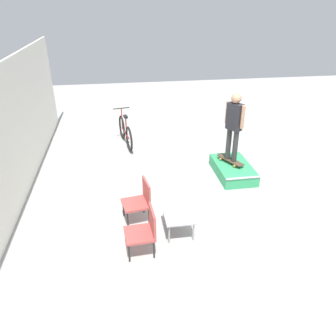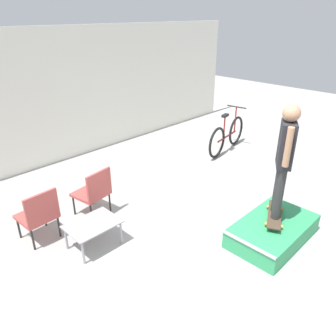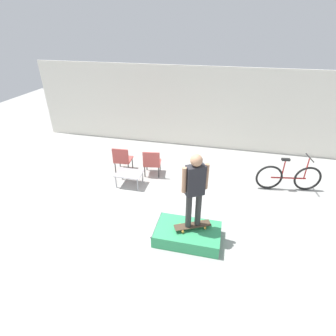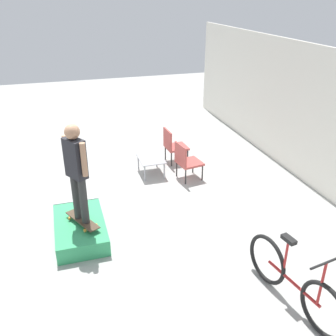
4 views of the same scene
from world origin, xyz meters
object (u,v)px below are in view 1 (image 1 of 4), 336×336
at_px(skateboard_on_ramp, 230,160).
at_px(bicycle, 125,132).
at_px(skate_ramp_box, 233,170).
at_px(patio_chair_right, 140,199).
at_px(coffee_table, 178,216).
at_px(patio_chair_left, 144,229).
at_px(person_skater, 234,122).

xyz_separation_m(skateboard_on_ramp, bicycle, (2.40, 2.62, 0.02)).
xyz_separation_m(skate_ramp_box, patio_chair_right, (-1.56, 2.55, 0.33)).
xyz_separation_m(coffee_table, patio_chair_left, (-0.48, 0.70, 0.13)).
height_order(coffee_table, patio_chair_right, patio_chair_right).
relative_size(skateboard_on_ramp, coffee_table, 1.07).
height_order(patio_chair_right, bicycle, bicycle).
height_order(skate_ramp_box, patio_chair_left, patio_chair_left).
bearing_deg(coffee_table, bicycle, 10.32).
bearing_deg(skateboard_on_ramp, skate_ramp_box, -178.39).
distance_m(skateboard_on_ramp, person_skater, 1.04).
distance_m(skateboard_on_ramp, patio_chair_right, 3.00).
distance_m(skate_ramp_box, coffee_table, 2.78).
height_order(coffee_table, patio_chair_left, patio_chair_left).
bearing_deg(skate_ramp_box, coffee_table, 138.25).
xyz_separation_m(skate_ramp_box, person_skater, (0.10, 0.05, 1.27)).
distance_m(person_skater, patio_chair_right, 3.14).
bearing_deg(person_skater, coffee_table, 109.98).
distance_m(skate_ramp_box, skateboard_on_ramp, 0.26).
distance_m(person_skater, coffee_table, 3.01).
bearing_deg(patio_chair_left, bicycle, 177.96).
bearing_deg(skate_ramp_box, bicycle, 46.97).
relative_size(patio_chair_left, bicycle, 0.48).
height_order(person_skater, coffee_table, person_skater).
height_order(skate_ramp_box, coffee_table, coffee_table).
height_order(skate_ramp_box, skateboard_on_ramp, skateboard_on_ramp).
bearing_deg(patio_chair_right, person_skater, 114.51).
bearing_deg(skate_ramp_box, patio_chair_left, 135.02).
height_order(skateboard_on_ramp, patio_chair_right, patio_chair_right).
relative_size(skateboard_on_ramp, person_skater, 0.47).
relative_size(skate_ramp_box, patio_chair_left, 1.68).
relative_size(skate_ramp_box, patio_chair_right, 1.68).
relative_size(skate_ramp_box, person_skater, 0.85).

